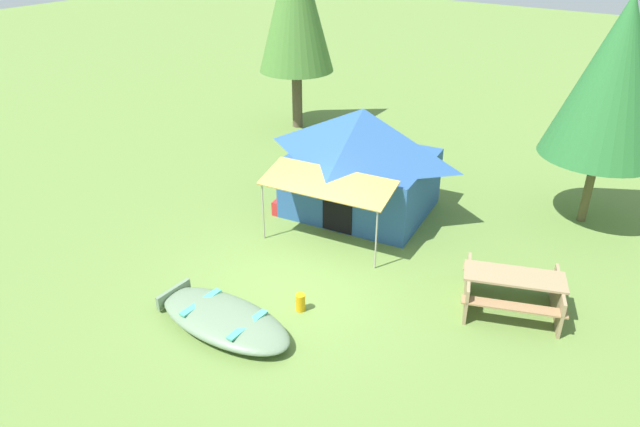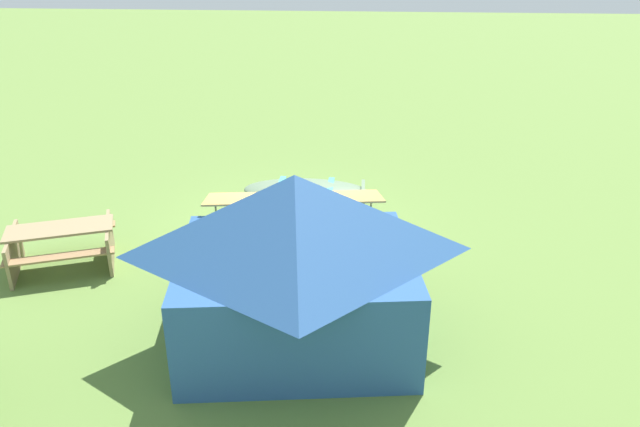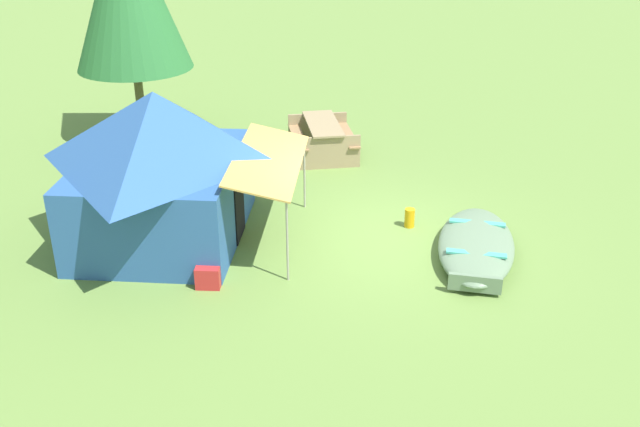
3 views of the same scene
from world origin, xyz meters
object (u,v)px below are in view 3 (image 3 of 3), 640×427
at_px(beached_rowboat, 476,245).
at_px(canvas_cabin_tent, 160,164).
at_px(fuel_can, 410,218).
at_px(cooler_box, 210,272).
at_px(picnic_table, 323,135).

relative_size(beached_rowboat, canvas_cabin_tent, 0.67).
bearing_deg(fuel_can, cooler_box, 132.07).
height_order(beached_rowboat, cooler_box, beached_rowboat).
bearing_deg(cooler_box, fuel_can, -47.93).
xyz_separation_m(beached_rowboat, canvas_cabin_tent, (-0.41, 5.50, 1.20)).
xyz_separation_m(cooler_box, fuel_can, (2.65, -2.94, -0.00)).
distance_m(beached_rowboat, cooler_box, 4.54).
distance_m(canvas_cabin_tent, fuel_can, 4.62).
bearing_deg(canvas_cabin_tent, beached_rowboat, -85.70).
height_order(picnic_table, fuel_can, picnic_table).
bearing_deg(beached_rowboat, cooler_box, 113.34).
bearing_deg(canvas_cabin_tent, fuel_can, -73.46).
height_order(cooler_box, fuel_can, cooler_box).
relative_size(picnic_table, cooler_box, 3.81).
bearing_deg(picnic_table, cooler_box, 174.21).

